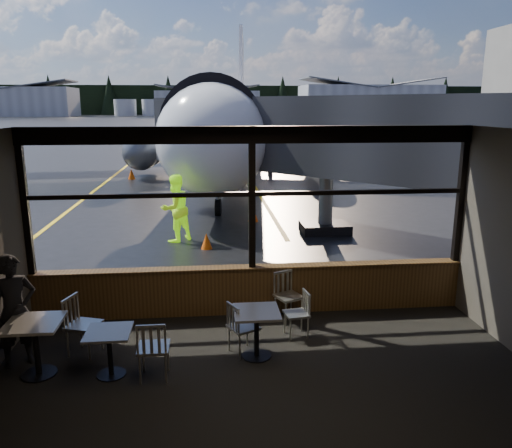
{
  "coord_description": "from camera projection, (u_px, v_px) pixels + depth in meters",
  "views": [
    {
      "loc": [
        -0.8,
        -8.82,
        3.85
      ],
      "look_at": [
        0.17,
        1.0,
        1.5
      ],
      "focal_mm": 35.0,
      "sensor_mm": 36.0,
      "label": 1
    }
  ],
  "objects": [
    {
      "name": "fuel_tank_c",
      "position": [
        180.0,
        108.0,
        184.03
      ],
      "size": [
        8.0,
        8.0,
        6.0
      ],
      "primitive_type": "cylinder",
      "color": "silver",
      "rests_on": "ground_plane"
    },
    {
      "name": "cafe_table_near",
      "position": [
        257.0,
        334.0,
        7.75
      ],
      "size": [
        0.7,
        0.7,
        0.77
      ],
      "primitive_type": null,
      "color": "gray",
      "rests_on": "carpet_floor"
    },
    {
      "name": "window_header",
      "position": [
        252.0,
        135.0,
        8.73
      ],
      "size": [
        8.0,
        0.18,
        0.3
      ],
      "primitive_type": "cube",
      "color": "black",
      "rests_on": "ground"
    },
    {
      "name": "chair_mid_s",
      "position": [
        154.0,
        348.0,
        7.13
      ],
      "size": [
        0.51,
        0.51,
        0.93
      ],
      "primitive_type": null,
      "rotation": [
        0.0,
        0.0,
        -0.01
      ],
      "color": "#B1ACA0",
      "rests_on": "carpet_floor"
    },
    {
      "name": "jet_bridge",
      "position": [
        357.0,
        158.0,
        14.63
      ],
      "size": [
        8.8,
        10.76,
        4.69
      ],
      "primitive_type": null,
      "color": "#2A2A2C",
      "rests_on": "ground_plane"
    },
    {
      "name": "ground_plane",
      "position": [
        209.0,
        121.0,
        125.66
      ],
      "size": [
        520.0,
        520.0,
        0.0
      ],
      "primitive_type": "plane",
      "color": "black",
      "rests_on": "ground"
    },
    {
      "name": "treeline",
      "position": [
        207.0,
        100.0,
        211.39
      ],
      "size": [
        360.0,
        3.0,
        12.0
      ],
      "primitive_type": "cube",
      "color": "black",
      "rests_on": "ground_plane"
    },
    {
      "name": "cone_wing",
      "position": [
        131.0,
        174.0,
        26.64
      ],
      "size": [
        0.4,
        0.4,
        0.55
      ],
      "primitive_type": "cone",
      "color": "orange",
      "rests_on": "ground_plane"
    },
    {
      "name": "cafe_table_left",
      "position": [
        37.0,
        349.0,
        7.22
      ],
      "size": [
        0.76,
        0.76,
        0.84
      ],
      "primitive_type": null,
      "color": "#A7A299",
      "rests_on": "carpet_floor"
    },
    {
      "name": "mullion_left",
      "position": [
        25.0,
        203.0,
        8.62
      ],
      "size": [
        0.12,
        0.12,
        2.6
      ],
      "primitive_type": "cube",
      "color": "black",
      "rests_on": "ground"
    },
    {
      "name": "window_transom",
      "position": [
        252.0,
        194.0,
        8.97
      ],
      "size": [
        8.0,
        0.1,
        0.08
      ],
      "primitive_type": "cube",
      "color": "black",
      "rests_on": "ground"
    },
    {
      "name": "chair_mid_w",
      "position": [
        84.0,
        326.0,
        7.84
      ],
      "size": [
        0.66,
        0.66,
        0.96
      ],
      "primitive_type": null,
      "rotation": [
        0.0,
        0.0,
        -1.9
      ],
      "color": "beige",
      "rests_on": "carpet_floor"
    },
    {
      "name": "hangar_mid",
      "position": [
        207.0,
        102.0,
        187.42
      ],
      "size": [
        38.0,
        15.0,
        10.0
      ],
      "primitive_type": null,
      "color": "silver",
      "rests_on": "ground_plane"
    },
    {
      "name": "mullion_right",
      "position": [
        461.0,
        196.0,
        9.37
      ],
      "size": [
        0.12,
        0.12,
        2.6
      ],
      "primitive_type": "cube",
      "color": "black",
      "rests_on": "ground"
    },
    {
      "name": "cone_nose",
      "position": [
        253.0,
        214.0,
        16.94
      ],
      "size": [
        0.35,
        0.35,
        0.48
      ],
      "primitive_type": "cone",
      "color": "orange",
      "rests_on": "ground_plane"
    },
    {
      "name": "wall_back",
      "position": [
        334.0,
        432.0,
        3.29
      ],
      "size": [
        8.0,
        0.04,
        3.5
      ],
      "primitive_type": "cube",
      "color": "#454037",
      "rests_on": "ground"
    },
    {
      "name": "cafe_table_mid",
      "position": [
        110.0,
        353.0,
        7.22
      ],
      "size": [
        0.64,
        0.64,
        0.7
      ],
      "primitive_type": null,
      "color": "gray",
      "rests_on": "carpet_floor"
    },
    {
      "name": "fuel_tank_a",
      "position": [
        125.0,
        108.0,
        182.11
      ],
      "size": [
        8.0,
        8.0,
        6.0
      ],
      "primitive_type": "cylinder",
      "color": "silver",
      "rests_on": "ground_plane"
    },
    {
      "name": "chair_near_w",
      "position": [
        243.0,
        328.0,
        7.87
      ],
      "size": [
        0.63,
        0.63,
        0.87
      ],
      "primitive_type": null,
      "rotation": [
        0.0,
        0.0,
        -1.12
      ],
      "color": "beige",
      "rests_on": "carpet_floor"
    },
    {
      "name": "carpet_floor",
      "position": [
        273.0,
        403.0,
        6.6
      ],
      "size": [
        8.0,
        6.0,
        0.01
      ],
      "primitive_type": "cube",
      "color": "black",
      "rests_on": "ground"
    },
    {
      "name": "passenger",
      "position": [
        15.0,
        311.0,
        7.43
      ],
      "size": [
        0.76,
        0.68,
        1.73
      ],
      "primitive_type": "imported",
      "rotation": [
        0.0,
        0.0,
        0.54
      ],
      "color": "black",
      "rests_on": "carpet_floor"
    },
    {
      "name": "ground_crew",
      "position": [
        175.0,
        208.0,
        14.31
      ],
      "size": [
        1.19,
        1.18,
        1.94
      ],
      "primitive_type": "imported",
      "rotation": [
        0.0,
        0.0,
        3.87
      ],
      "color": "#BFF219",
      "rests_on": "ground_plane"
    },
    {
      "name": "chair_near_e",
      "position": [
        296.0,
        314.0,
        8.45
      ],
      "size": [
        0.51,
        0.51,
        0.81
      ],
      "primitive_type": null,
      "rotation": [
        0.0,
        0.0,
        1.73
      ],
      "color": "#AFAA9E",
      "rests_on": "carpet_floor"
    },
    {
      "name": "hangar_left",
      "position": [
        8.0,
        100.0,
        175.77
      ],
      "size": [
        45.0,
        18.0,
        11.0
      ],
      "primitive_type": null,
      "color": "silver",
      "rests_on": "ground_plane"
    },
    {
      "name": "window_sill",
      "position": [
        252.0,
        291.0,
        9.4
      ],
      "size": [
        8.0,
        0.28,
        0.9
      ],
      "primitive_type": "cube",
      "color": "#4B3117",
      "rests_on": "ground"
    },
    {
      "name": "fuel_tank_b",
      "position": [
        153.0,
        108.0,
        183.07
      ],
      "size": [
        8.0,
        8.0,
        6.0
      ],
      "primitive_type": "cylinder",
      "color": "silver",
      "rests_on": "ground_plane"
    },
    {
      "name": "hangar_right",
      "position": [
        369.0,
        99.0,
        186.16
      ],
      "size": [
        50.0,
        20.0,
        12.0
      ],
      "primitive_type": null,
      "color": "silver",
      "rests_on": "ground_plane"
    },
    {
      "name": "ceiling",
      "position": [
        275.0,
        136.0,
        5.79
      ],
      "size": [
        8.0,
        6.0,
        0.04
      ],
      "primitive_type": "cube",
      "color": "#38332D",
      "rests_on": "ground"
    },
    {
      "name": "airliner",
      "position": [
        233.0,
        82.0,
        27.65
      ],
      "size": [
        31.2,
        36.16,
        10.22
      ],
      "primitive_type": null,
      "rotation": [
        0.0,
        0.0,
        -0.1
      ],
      "color": "white",
      "rests_on": "ground_plane"
    },
    {
      "name": "cone_extra",
      "position": [
        207.0,
        241.0,
        13.7
      ],
      "size": [
        0.31,
        0.31,
        0.44
      ],
      "primitive_type": "cone",
      "color": "#E55F07",
      "rests_on": "ground_plane"
    },
    {
      "name": "chair_near_n",
      "position": [
        289.0,
        297.0,
        9.07
      ],
      "size": [
        0.66,
        0.66,
        0.91
      ],
      "primitive_type": null,
      "rotation": [
        0.0,
        0.0,
        3.57
      ],
      "color": "beige",
      "rests_on": "carpet_floor"
    },
    {
      "name": "mullion_centre",
      "position": [
        252.0,
        199.0,
        9.0
      ],
      "size": [
        0.12,
        0.12,
        2.6
      ],
      "primitive_type": "cube",
      "color": "black",
      "rests_on": "ground"
    }
  ]
}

